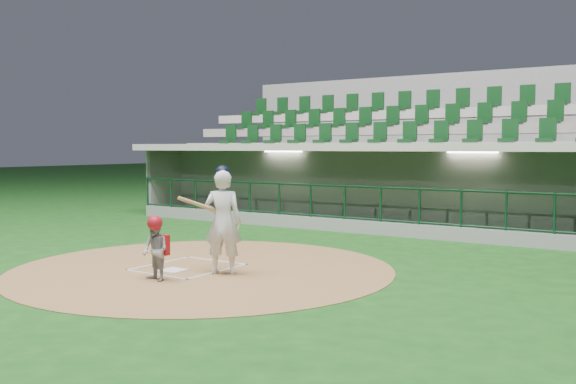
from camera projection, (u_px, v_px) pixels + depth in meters
name	position (u px, v px, depth m)	size (l,w,h in m)	color
ground	(198.00, 266.00, 12.46)	(120.00, 120.00, 0.00)	#124112
dirt_circle	(203.00, 269.00, 12.13)	(7.20, 7.20, 0.01)	brown
home_plate	(173.00, 270.00, 11.88)	(0.43, 0.43, 0.02)	white
batter_box_chalk	(188.00, 267.00, 12.21)	(1.55, 1.80, 0.01)	white
dugout_structure	(379.00, 193.00, 18.84)	(16.40, 3.70, 3.00)	gray
seating_deck	(416.00, 173.00, 21.44)	(17.00, 6.72, 5.15)	gray
batter	(223.00, 220.00, 11.54)	(0.95, 0.99, 1.96)	silver
catcher	(155.00, 248.00, 10.96)	(0.58, 0.50, 1.13)	#939399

